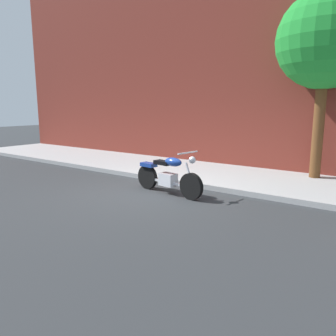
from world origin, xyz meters
TOP-DOWN VIEW (x-y plane):
  - ground_plane at (0.00, 0.00)m, footprint 60.00×60.00m
  - sidewalk at (0.00, 2.88)m, footprint 22.94×3.25m
  - building_facade at (0.00, 4.76)m, footprint 22.94×0.50m
  - motorcycle at (0.45, 0.33)m, footprint 2.19×0.73m
  - street_tree at (3.19, 3.98)m, footprint 2.69×2.69m

SIDE VIEW (x-z plane):
  - ground_plane at x=0.00m, z-range 0.00..0.00m
  - sidewalk at x=0.00m, z-range 0.00..0.14m
  - motorcycle at x=0.45m, z-range -0.10..1.05m
  - street_tree at x=3.19m, z-range 1.30..6.67m
  - building_facade at x=0.00m, z-range 0.00..8.41m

